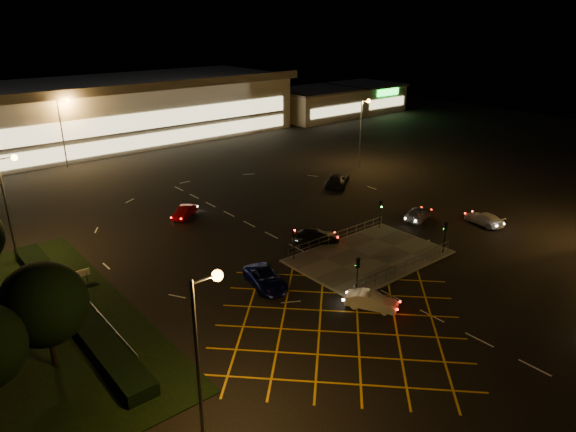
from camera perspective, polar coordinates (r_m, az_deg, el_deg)
ground at (r=49.27m, az=5.71°, el=-4.41°), size 180.00×180.00×0.00m
pedestrian_island at (r=49.36m, az=9.01°, el=-4.45°), size 14.00×9.00×0.12m
grass_verge at (r=42.83m, az=-29.30°, el=-11.51°), size 18.00×30.00×0.08m
hedge at (r=43.34m, az=-22.95°, el=-9.24°), size 2.00×26.00×1.00m
supermarket at (r=99.52m, az=-20.66°, el=10.76°), size 72.00×26.50×10.50m
retail_unit_a at (r=116.63m, az=3.06°, el=12.39°), size 18.80×14.80×6.35m
retail_unit_b at (r=127.85m, az=8.52°, el=12.99°), size 14.80×14.80×6.35m
streetlight_sw at (r=26.14m, az=-9.34°, el=-13.37°), size 1.78×0.56×10.03m
streetlight_nw at (r=51.81m, az=-28.55°, el=2.13°), size 1.78×0.56×10.03m
streetlight_ne at (r=77.35m, az=8.34°, el=10.13°), size 1.78×0.56×10.03m
streetlight_far_left at (r=83.37m, az=-23.66°, el=9.39°), size 1.78×0.56×10.03m
streetlight_far_right at (r=103.21m, az=-1.94°, el=13.12°), size 1.78×0.56×10.03m
signal_sw at (r=41.93m, az=7.73°, el=-5.74°), size 0.28×0.30×3.15m
signal_se at (r=50.70m, az=17.07°, el=-1.60°), size 0.28×0.30×3.15m
signal_nw at (r=47.13m, az=0.65°, el=-2.37°), size 0.28×0.30×3.15m
signal_ne at (r=55.07m, az=10.25°, el=0.86°), size 0.28×0.30×3.15m
tree_e at (r=35.66m, az=-25.52°, el=-8.85°), size 5.40×5.40×7.35m
car_queue_white at (r=40.92m, az=9.25°, el=-9.29°), size 3.21×4.20×1.33m
car_left_blue at (r=43.47m, az=-2.51°, el=-6.96°), size 3.56×5.66×1.46m
car_far_dkgrey at (r=51.59m, az=3.13°, el=-2.25°), size 5.13×4.10×1.39m
car_right_silver at (r=59.10m, az=14.31°, el=0.29°), size 4.72×2.70×1.51m
car_circ_red at (r=59.11m, az=-11.43°, el=0.44°), size 4.01×3.40×1.30m
car_east_grey at (r=69.48m, az=5.52°, el=4.05°), size 6.08×5.42×1.56m
car_approach_white at (r=60.03m, az=20.95°, el=-0.27°), size 2.46×4.73×1.31m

